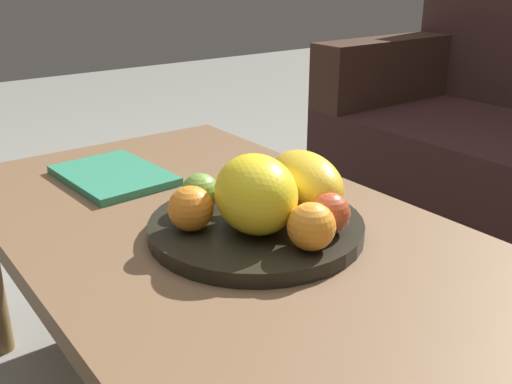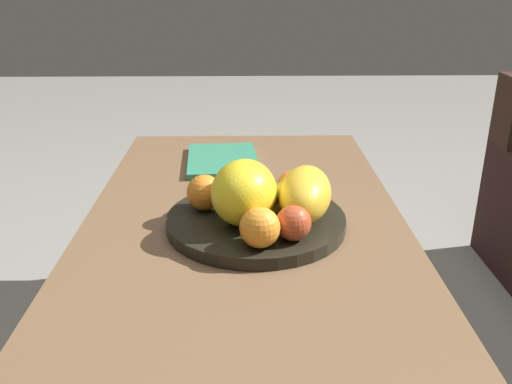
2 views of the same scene
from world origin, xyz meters
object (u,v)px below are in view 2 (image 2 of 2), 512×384
(apple_front, at_px, (232,183))
(melon_large_front, at_px, (244,192))
(fruit_bowl, at_px, (256,221))
(melon_smaller_beside, at_px, (305,194))
(magazine, at_px, (222,160))
(orange_front, at_px, (260,228))
(orange_left, at_px, (293,187))
(coffee_table, at_px, (245,235))
(apple_right, at_px, (293,223))
(orange_right, at_px, (204,193))
(banana_bunch, at_px, (282,197))

(apple_front, bearing_deg, melon_large_front, 12.14)
(melon_large_front, bearing_deg, apple_front, -167.86)
(fruit_bowl, height_order, melon_smaller_beside, melon_smaller_beside)
(fruit_bowl, distance_m, magazine, 0.39)
(orange_front, distance_m, orange_left, 0.21)
(melon_smaller_beside, height_order, orange_front, melon_smaller_beside)
(melon_large_front, height_order, orange_left, melon_large_front)
(coffee_table, xyz_separation_m, fruit_bowl, (0.06, 0.02, 0.06))
(coffee_table, bearing_deg, orange_front, 8.46)
(apple_right, distance_m, magazine, 0.51)
(apple_front, bearing_deg, fruit_bowl, 28.70)
(melon_smaller_beside, relative_size, magazine, 0.71)
(apple_front, relative_size, apple_right, 1.00)
(orange_left, relative_size, orange_right, 0.95)
(orange_left, bearing_deg, apple_right, -4.32)
(apple_right, bearing_deg, magazine, -163.36)
(apple_front, distance_m, magazine, 0.30)
(coffee_table, relative_size, apple_front, 17.86)
(coffee_table, bearing_deg, melon_large_front, -0.17)
(fruit_bowl, distance_m, orange_front, 0.14)
(orange_right, bearing_deg, melon_smaller_beside, 76.89)
(melon_smaller_beside, bearing_deg, banana_bunch, -127.25)
(melon_large_front, distance_m, banana_bunch, 0.10)
(fruit_bowl, bearing_deg, orange_right, -107.65)
(coffee_table, height_order, melon_large_front, melon_large_front)
(coffee_table, distance_m, melon_smaller_beside, 0.18)
(melon_large_front, distance_m, orange_right, 0.10)
(melon_large_front, height_order, apple_right, melon_large_front)
(orange_left, xyz_separation_m, orange_right, (0.03, -0.18, 0.00))
(apple_front, bearing_deg, orange_left, 79.14)
(orange_right, relative_size, banana_bunch, 0.44)
(orange_right, height_order, apple_front, orange_right)
(apple_front, height_order, apple_right, same)
(fruit_bowl, xyz_separation_m, banana_bunch, (-0.02, 0.05, 0.04))
(melon_large_front, xyz_separation_m, apple_right, (0.07, 0.09, -0.03))
(melon_large_front, xyz_separation_m, magazine, (-0.42, -0.06, -0.08))
(melon_smaller_beside, height_order, orange_right, melon_smaller_beside)
(apple_right, bearing_deg, apple_front, -149.52)
(banana_bunch, bearing_deg, melon_large_front, -57.24)
(coffee_table, relative_size, melon_smaller_beside, 6.53)
(orange_front, xyz_separation_m, apple_front, (-0.22, -0.05, -0.00))
(melon_large_front, bearing_deg, orange_front, 15.76)
(orange_right, bearing_deg, apple_front, 137.57)
(melon_large_front, distance_m, apple_front, 0.13)
(fruit_bowl, relative_size, melon_large_front, 2.36)
(orange_right, relative_size, apple_right, 1.12)
(orange_front, bearing_deg, orange_right, -146.55)
(orange_left, height_order, orange_right, orange_right)
(fruit_bowl, height_order, melon_large_front, melon_large_front)
(fruit_bowl, relative_size, melon_smaller_beside, 1.99)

